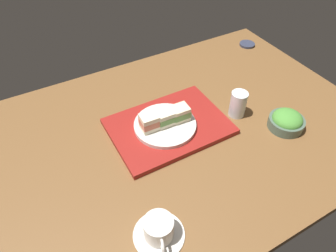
{
  "coord_description": "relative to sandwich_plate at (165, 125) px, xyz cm",
  "views": [
    {
      "loc": [
        44.55,
        66.76,
        79.58
      ],
      "look_at": [
        7.54,
        0.56,
        5.0
      ],
      "focal_mm": 32.64,
      "sensor_mm": 36.0,
      "label": 1
    }
  ],
  "objects": [
    {
      "name": "drinking_glass",
      "position": [
        -28.27,
        5.6,
        2.34
      ],
      "size": [
        6.18,
        6.18,
        10.19
      ],
      "primitive_type": "cylinder",
      "color": "silver",
      "rests_on": "ground_plane"
    },
    {
      "name": "sandwich_near",
      "position": [
        -5.93,
        0.45,
        3.5
      ],
      "size": [
        6.51,
        5.59,
        5.49
      ],
      "color": "beige",
      "rests_on": "sandwich_plate"
    },
    {
      "name": "sandwich_plate",
      "position": [
        0.0,
        0.0,
        0.0
      ],
      "size": [
        22.46,
        22.46,
        1.5
      ],
      "primitive_type": "cylinder",
      "color": "silver",
      "rests_on": "serving_tray"
    },
    {
      "name": "serving_tray",
      "position": [
        -1.73,
        -0.34,
        -1.75
      ],
      "size": [
        41.89,
        30.08,
        2.0
      ],
      "primitive_type": "cube",
      "color": "maroon",
      "rests_on": "ground_plane"
    },
    {
      "name": "salad_bowl",
      "position": [
        -39.67,
        19.98,
        0.19
      ],
      "size": [
        12.92,
        12.92,
        6.85
      ],
      "color": "#4C6051",
      "rests_on": "ground_plane"
    },
    {
      "name": "sandwich_far",
      "position": [
        5.93,
        -0.45,
        3.8
      ],
      "size": [
        6.3,
        5.51,
        6.09
      ],
      "color": "#EFE5C1",
      "rests_on": "sandwich_plate"
    },
    {
      "name": "small_sauce_dish",
      "position": [
        -65.8,
        -33.07,
        -2.2
      ],
      "size": [
        7.61,
        7.61,
        1.11
      ],
      "primitive_type": "cylinder",
      "color": "#33384C",
      "rests_on": "ground_plane"
    },
    {
      "name": "ground_plane",
      "position": [
        -7.09,
        2.42,
        -4.25
      ],
      "size": [
        140.0,
        100.0,
        3.0
      ],
      "primitive_type": "cube",
      "color": "brown"
    },
    {
      "name": "sandwich_middle",
      "position": [
        0.0,
        -0.0,
        3.58
      ],
      "size": [
        6.37,
        5.72,
        5.65
      ],
      "color": "#EFE5C1",
      "rests_on": "sandwich_plate"
    },
    {
      "name": "coffee_cup",
      "position": [
        20.87,
        34.49,
        0.38
      ],
      "size": [
        14.22,
        14.22,
        7.12
      ],
      "color": "silver",
      "rests_on": "ground_plane"
    }
  ]
}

